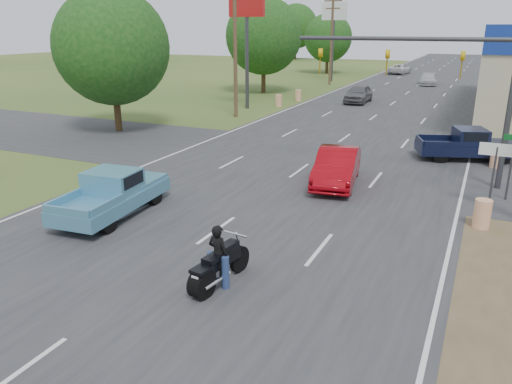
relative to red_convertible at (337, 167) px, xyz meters
The scene contains 27 objects.
ground 14.88m from the red_convertible, 98.39° to the right, with size 200.00×200.00×0.00m, color #355321.
main_road 25.40m from the red_convertible, 94.90° to the left, with size 15.00×180.00×0.02m, color #2D2D30.
cross_road 4.02m from the red_convertible, 123.30° to the left, with size 120.00×10.00×0.02m, color #2D2D30.
utility_pole_5 18.27m from the red_convertible, 131.26° to the left, with size 2.00×0.28×10.00m.
utility_pole_6 39.35m from the red_convertible, 107.37° to the left, with size 2.00×0.28×10.00m.
tree_0 17.60m from the red_convertible, 161.85° to the left, with size 7.14×7.14×8.84m.
tree_1 31.84m from the red_convertible, 119.85° to the left, with size 7.56×7.56×9.36m.
tree_2 54.01m from the red_convertible, 107.70° to the left, with size 6.72×6.72×8.32m.
tree_4 83.31m from the red_convertible, 133.47° to the left, with size 9.24×9.24×11.44m.
tree_6 86.69m from the red_convertible, 111.83° to the left, with size 8.82×8.82×10.92m.
barrel_0 6.43m from the red_convertible, 24.84° to the right, with size 0.56×0.56×1.00m, color orange.
barrel_1 8.52m from the red_convertible, 42.95° to the left, with size 0.56×0.56×1.00m, color orange.
barrel_2 22.05m from the red_convertible, 118.93° to the left, with size 0.56×0.56×1.00m, color orange.
barrel_3 25.50m from the red_convertible, 113.99° to the left, with size 0.56×0.56×1.00m, color orange.
pole_sign_left_near 22.38m from the red_convertible, 126.21° to the left, with size 3.00×0.35×9.20m.
pole_sign_left_far 43.67m from the red_convertible, 107.05° to the left, with size 3.00×0.35×9.20m.
lane_sign 6.18m from the red_convertible, ahead, with size 1.20×0.08×2.52m.
street_name_sign 6.73m from the red_convertible, ahead, with size 0.80×0.08×2.61m.
signal_mast 5.91m from the red_convertible, 32.18° to the left, with size 9.12×0.40×7.00m.
red_convertible is the anchor object (origin of this frame).
motorcycle 10.03m from the red_convertible, 91.65° to the right, with size 0.82×2.42×1.23m.
rider 9.95m from the red_convertible, 91.61° to the right, with size 0.59×0.39×1.62m, color black.
blue_pickup 9.29m from the red_convertible, 132.44° to the right, with size 2.35×5.10×1.64m.
navy_pickup 8.50m from the red_convertible, 54.43° to the left, with size 5.20×3.36×1.61m.
distant_car_grey 24.91m from the red_convertible, 101.75° to the left, with size 1.86×4.62×1.57m, color #5C5C61.
distant_car_silver 41.94m from the red_convertible, 91.68° to the left, with size 1.85×4.55×1.32m, color silver.
distant_car_white 55.31m from the red_convertible, 96.90° to the left, with size 2.29×4.96×1.38m, color silver.
Camera 1 is at (7.69, -5.43, 6.49)m, focal length 35.00 mm.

